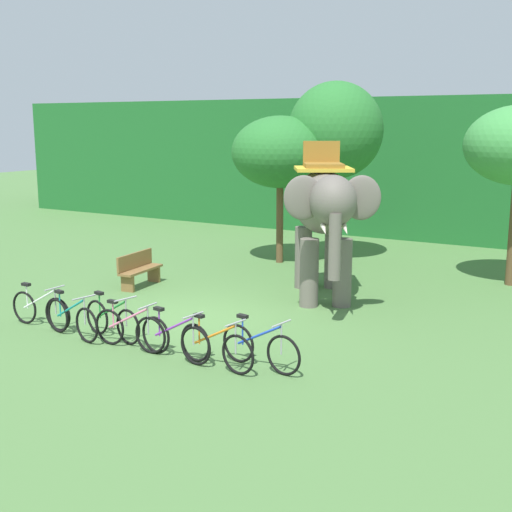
# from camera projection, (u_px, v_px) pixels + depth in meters

# --- Properties ---
(ground_plane) EXTENTS (80.00, 80.00, 0.00)m
(ground_plane) POSITION_uv_depth(u_px,v_px,m) (198.00, 317.00, 14.66)
(ground_plane) COLOR #4C753D
(foliage_hedge) EXTENTS (36.00, 6.00, 5.15)m
(foliage_hedge) POSITION_uv_depth(u_px,v_px,m) (408.00, 164.00, 26.75)
(foliage_hedge) COLOR #1E6028
(foliage_hedge) RESTS_ON ground
(tree_center_left) EXTENTS (2.92, 2.92, 4.43)m
(tree_center_left) POSITION_uv_depth(u_px,v_px,m) (280.00, 152.00, 19.82)
(tree_center_left) COLOR brown
(tree_center_left) RESTS_ON ground
(tree_center_right) EXTENTS (2.86, 2.86, 5.45)m
(tree_center_right) POSITION_uv_depth(u_px,v_px,m) (335.00, 131.00, 20.00)
(tree_center_right) COLOR brown
(tree_center_right) RESTS_ON ground
(elephant) EXTENTS (3.21, 4.06, 3.78)m
(elephant) POSITION_uv_depth(u_px,v_px,m) (324.00, 210.00, 15.70)
(elephant) COLOR #665E56
(elephant) RESTS_ON ground
(bike_white) EXTENTS (1.71, 0.52, 0.92)m
(bike_white) POSITION_uv_depth(u_px,v_px,m) (41.00, 309.00, 13.89)
(bike_white) COLOR black
(bike_white) RESTS_ON ground
(bike_teal) EXTENTS (1.69, 0.53, 0.92)m
(bike_teal) POSITION_uv_depth(u_px,v_px,m) (72.00, 319.00, 13.23)
(bike_teal) COLOR black
(bike_teal) RESTS_ON ground
(bike_green) EXTENTS (1.69, 0.54, 0.92)m
(bike_green) POSITION_uv_depth(u_px,v_px,m) (112.00, 320.00, 13.12)
(bike_green) COLOR black
(bike_green) RESTS_ON ground
(bike_pink) EXTENTS (1.71, 0.52, 0.92)m
(bike_pink) POSITION_uv_depth(u_px,v_px,m) (129.00, 329.00, 12.55)
(bike_pink) COLOR black
(bike_pink) RESTS_ON ground
(bike_purple) EXTENTS (1.70, 0.52, 0.92)m
(bike_purple) POSITION_uv_depth(u_px,v_px,m) (175.00, 339.00, 12.01)
(bike_purple) COLOR black
(bike_purple) RESTS_ON ground
(bike_orange) EXTENTS (1.70, 0.52, 0.92)m
(bike_orange) POSITION_uv_depth(u_px,v_px,m) (216.00, 347.00, 11.57)
(bike_orange) COLOR black
(bike_orange) RESTS_ON ground
(bike_blue) EXTENTS (1.70, 0.52, 0.92)m
(bike_blue) POSITION_uv_depth(u_px,v_px,m) (260.00, 347.00, 11.54)
(bike_blue) COLOR black
(bike_blue) RESTS_ON ground
(wooden_bench) EXTENTS (0.55, 1.53, 0.89)m
(wooden_bench) POSITION_uv_depth(u_px,v_px,m) (139.00, 269.00, 17.36)
(wooden_bench) COLOR brown
(wooden_bench) RESTS_ON ground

